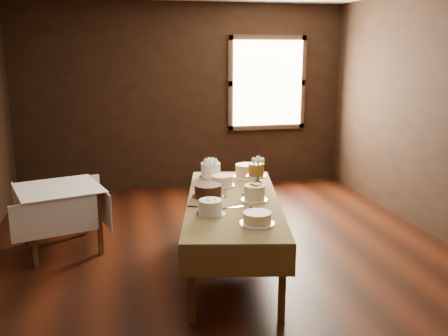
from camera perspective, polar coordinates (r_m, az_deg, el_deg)
floor at (r=4.96m, az=0.51°, el=-11.28°), size 5.00×6.00×0.01m
wall_back at (r=7.49m, az=-4.67°, el=8.25°), size 5.00×0.02×2.80m
wall_front at (r=1.84m, az=22.26°, el=-9.06°), size 5.00×0.02×2.80m
window at (r=7.70m, az=5.14°, el=9.88°), size 1.10×0.05×1.30m
display_table at (r=4.70m, az=1.07°, el=-4.32°), size 1.31×2.36×0.69m
side_table at (r=5.39m, az=-18.80°, el=-2.97°), size 1.03×1.03×0.69m
cake_meringue at (r=5.50m, az=-1.58°, el=-0.29°), size 0.30×0.30×0.16m
cake_speckled at (r=5.51m, az=2.63°, el=-0.36°), size 0.34×0.34×0.15m
cake_lattice at (r=5.14m, az=-0.25°, el=-1.61°), size 0.31×0.31×0.10m
cake_caramel at (r=5.15m, az=3.79°, el=-0.92°), size 0.23×0.23×0.25m
cake_chocolate at (r=4.75m, az=-1.88°, el=-2.75°), size 0.37×0.37×0.13m
cake_flowers at (r=4.65m, az=3.59°, el=-2.98°), size 0.26×0.26×0.15m
cake_swirl at (r=4.25m, az=-1.60°, el=-4.67°), size 0.26×0.26×0.13m
cake_cream at (r=4.03m, az=3.90°, el=-5.94°), size 0.32×0.32×0.10m
cake_server_a at (r=4.46m, az=1.34°, el=-4.59°), size 0.24×0.06×0.01m
cake_server_b at (r=4.34m, az=4.39°, el=-5.17°), size 0.11×0.23×0.01m
cake_server_c at (r=4.92m, az=0.14°, el=-2.87°), size 0.07×0.24×0.01m
cake_server_d at (r=4.95m, az=3.61°, el=-2.77°), size 0.22×0.13×0.01m
cake_server_e at (r=4.45m, az=-2.24°, el=-4.66°), size 0.23×0.12×0.01m
flower_vase at (r=4.95m, az=3.97°, el=-1.94°), size 0.15×0.15×0.15m
flower_bouquet at (r=4.90m, az=4.01°, el=0.24°), size 0.14×0.14×0.20m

